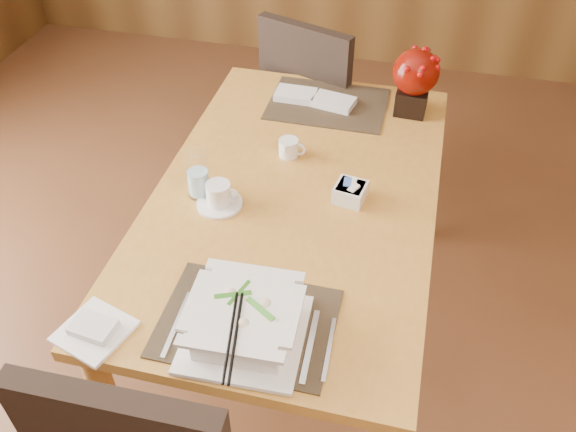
% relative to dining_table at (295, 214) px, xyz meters
% --- Properties ---
extents(dining_table, '(0.90, 1.50, 0.75)m').
position_rel_dining_table_xyz_m(dining_table, '(0.00, 0.00, 0.00)').
color(dining_table, '#C08435').
rests_on(dining_table, ground).
extents(placemat_near, '(0.45, 0.33, 0.01)m').
position_rel_dining_table_xyz_m(placemat_near, '(0.00, -0.55, 0.10)').
color(placemat_near, black).
rests_on(placemat_near, dining_table).
extents(placemat_far, '(0.45, 0.33, 0.01)m').
position_rel_dining_table_xyz_m(placemat_far, '(0.00, 0.55, 0.10)').
color(placemat_far, black).
rests_on(placemat_far, dining_table).
extents(soup_setting, '(0.31, 0.31, 0.12)m').
position_rel_dining_table_xyz_m(soup_setting, '(0.01, -0.59, 0.16)').
color(soup_setting, white).
rests_on(soup_setting, dining_table).
extents(coffee_cup, '(0.15, 0.15, 0.08)m').
position_rel_dining_table_xyz_m(coffee_cup, '(-0.22, -0.12, 0.13)').
color(coffee_cup, white).
rests_on(coffee_cup, dining_table).
extents(water_glass, '(0.08, 0.08, 0.17)m').
position_rel_dining_table_xyz_m(water_glass, '(-0.30, -0.08, 0.18)').
color(water_glass, white).
rests_on(water_glass, dining_table).
extents(creamer_jug, '(0.10, 0.10, 0.06)m').
position_rel_dining_table_xyz_m(creamer_jug, '(-0.07, 0.19, 0.13)').
color(creamer_jug, white).
rests_on(creamer_jug, dining_table).
extents(sugar_caddy, '(0.11, 0.11, 0.06)m').
position_rel_dining_table_xyz_m(sugar_caddy, '(0.18, 0.01, 0.13)').
color(sugar_caddy, white).
rests_on(sugar_caddy, dining_table).
extents(berry_decor, '(0.17, 0.17, 0.25)m').
position_rel_dining_table_xyz_m(berry_decor, '(0.32, 0.58, 0.24)').
color(berry_decor, black).
rests_on(berry_decor, dining_table).
extents(napkins_far, '(0.32, 0.15, 0.03)m').
position_rel_dining_table_xyz_m(napkins_far, '(-0.04, 0.55, 0.12)').
color(napkins_far, silver).
rests_on(napkins_far, dining_table).
extents(bread_plate, '(0.21, 0.21, 0.01)m').
position_rel_dining_table_xyz_m(bread_plate, '(-0.37, -0.67, 0.10)').
color(bread_plate, white).
rests_on(bread_plate, dining_table).
extents(far_chair, '(0.57, 0.57, 0.96)m').
position_rel_dining_table_xyz_m(far_chair, '(-0.10, 0.88, -0.11)').
color(far_chair, black).
rests_on(far_chair, ground).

